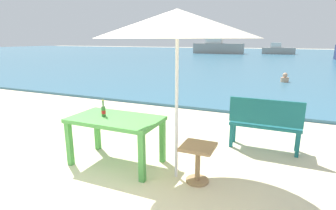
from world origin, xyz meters
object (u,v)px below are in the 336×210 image
beer_bottle_amber (103,111)px  side_table_wood (198,158)px  swimmer_person (285,78)px  bench_teal_center (265,121)px  patio_umbrella (177,24)px  picnic_table_green (116,124)px  boat_fishing_trawler (278,50)px  boat_ferry (218,47)px

beer_bottle_amber → side_table_wood: bearing=-1.1°
side_table_wood → swimmer_person: side_table_wood is taller
beer_bottle_amber → bench_teal_center: (2.30, 1.47, -0.31)m
beer_bottle_amber → patio_umbrella: size_ratio=0.12×
picnic_table_green → boat_fishing_trawler: size_ratio=0.36×
side_table_wood → swimmer_person: 9.61m
bench_teal_center → boat_ferry: size_ratio=0.19×
patio_umbrella → side_table_wood: 1.79m
side_table_wood → boat_fishing_trawler: size_ratio=0.14×
swimmer_person → boat_ferry: bearing=110.1°
patio_umbrella → boat_ferry: 32.72m
picnic_table_green → beer_bottle_amber: 0.29m
picnic_table_green → bench_teal_center: bench_teal_center is taller
swimmer_person → boat_ferry: (-8.24, 22.44, 0.68)m
picnic_table_green → bench_teal_center: (2.10, 1.46, -0.11)m
boat_fishing_trawler → picnic_table_green: bearing=-92.6°
patio_umbrella → side_table_wood: (0.32, -0.02, -1.76)m
beer_bottle_amber → bench_teal_center: size_ratio=0.22×
swimmer_person → boat_ferry: boat_ferry is taller
beer_bottle_amber → boat_fishing_trawler: size_ratio=0.07×
patio_umbrella → swimmer_person: size_ratio=5.61×
picnic_table_green → side_table_wood: 1.38m
boat_ferry → side_table_wood: bearing=-77.4°
picnic_table_green → patio_umbrella: patio_umbrella is taller
beer_bottle_amber → patio_umbrella: bearing=-0.6°
side_table_wood → swimmer_person: bearing=83.6°
boat_fishing_trawler → swimmer_person: bearing=-87.9°
beer_bottle_amber → swimmer_person: size_ratio=0.65×
side_table_wood → bench_teal_center: 1.69m
side_table_wood → boat_ferry: 32.79m
picnic_table_green → beer_bottle_amber: size_ratio=5.28×
beer_bottle_amber → boat_ferry: 32.45m
picnic_table_green → boat_ferry: boat_ferry is taller
beer_bottle_amber → swimmer_person: (2.63, 9.52, -0.61)m
side_table_wood → swimmer_person: size_ratio=1.32×
beer_bottle_amber → swimmer_person: 9.89m
picnic_table_green → side_table_wood: bearing=-1.8°
swimmer_person → boat_ferry: 23.92m
picnic_table_green → patio_umbrella: (1.02, -0.03, 1.47)m
beer_bottle_amber → patio_umbrella: (1.23, -0.01, 1.26)m
beer_bottle_amber → boat_fishing_trawler: bearing=87.0°
bench_teal_center → swimmer_person: (0.32, 8.05, -0.30)m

